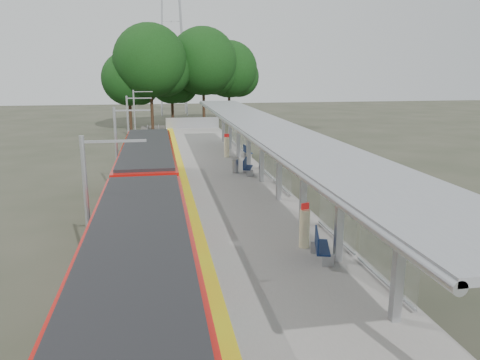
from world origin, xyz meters
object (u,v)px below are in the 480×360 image
Objects in this scene: train at (146,212)px; litter_bin at (235,166)px; info_pillar_near at (304,228)px; bench_near at (320,245)px; bench_far at (247,151)px; info_pillar_far at (227,147)px; bench_mid at (247,166)px.

train is 31.44× the size of litter_bin.
train is at bearing 139.51° from info_pillar_near.
bench_far is at bearing 102.41° from bench_near.
train is 12.45m from litter_bin.
train is 20.44× the size of bench_far.
train is at bearing 167.11° from bench_near.
info_pillar_near is at bearing -76.91° from info_pillar_far.
train is 17.46× the size of bench_near.
bench_near reaches higher than bench_mid.
train reaches higher than info_pillar_far.
info_pillar_near is 13.20m from litter_bin.
info_pillar_far is (-0.33, 6.26, 0.23)m from bench_mid.
train reaches higher than bench_mid.
litter_bin is (-0.54, 14.47, -0.11)m from bench_near.
litter_bin is at bearing 64.42° from train.
bench_near is 1.17× the size of bench_far.
bench_far is at bearing 66.57° from train.
train is at bearing -95.81° from info_pillar_far.
litter_bin is (-1.75, -5.21, -0.04)m from bench_far.
info_pillar_near reaches higher than bench_near.
info_pillar_near is at bearing 112.68° from bench_near.
info_pillar_far is at bearing 68.78° from info_pillar_near.
bench_near is 14.48m from litter_bin.
train reaches higher than info_pillar_near.
bench_near is at bearing -104.81° from info_pillar_near.
bench_near reaches higher than bench_far.
litter_bin is at bearing -80.08° from info_pillar_far.
bench_near is at bearing -76.50° from info_pillar_far.
bench_far is 1.54× the size of litter_bin.
litter_bin is (-0.61, 0.66, -0.10)m from bench_mid.
train reaches higher than bench_far.
train reaches higher than litter_bin.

